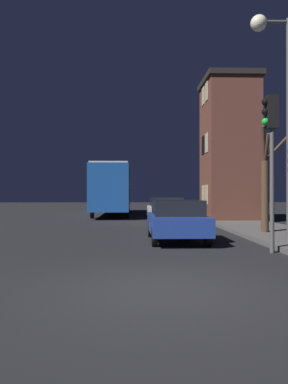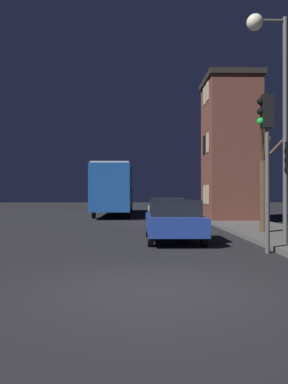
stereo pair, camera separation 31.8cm
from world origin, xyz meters
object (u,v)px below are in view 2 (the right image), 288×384
(traffic_light, at_px, (266,139))
(car_mid_lane, at_px, (166,209))
(bus, at_px, (115,187))
(bare_tree, at_px, (264,182))
(car_near_lane, at_px, (174,220))
(streetlamp, at_px, (271,79))

(traffic_light, distance_m, car_mid_lane, 10.42)
(bus, relative_size, car_mid_lane, 3.05)
(bare_tree, bearing_deg, traffic_light, -108.13)
(bare_tree, bearing_deg, bus, 114.95)
(traffic_light, bearing_deg, car_near_lane, 131.98)
(streetlamp, relative_size, car_mid_lane, 1.73)
(streetlamp, bearing_deg, traffic_light, -117.04)
(streetlamp, distance_m, car_near_lane, 5.33)
(traffic_light, xyz_separation_m, car_mid_lane, (-1.97, 9.96, -2.33))
(traffic_light, relative_size, car_mid_lane, 1.10)
(streetlamp, relative_size, car_near_lane, 1.75)
(bus, xyz_separation_m, car_near_lane, (2.94, -15.60, -1.39))
(bus, bearing_deg, streetlamp, -71.74)
(traffic_light, bearing_deg, bus, 106.06)
(bus, relative_size, car_near_lane, 3.09)
(traffic_light, height_order, bare_tree, traffic_light)
(streetlamp, xyz_separation_m, car_mid_lane, (-2.43, 9.06, -4.26))
(bare_tree, height_order, car_mid_lane, bare_tree)
(traffic_light, bearing_deg, car_mid_lane, 101.17)
(traffic_light, relative_size, bus, 0.36)
(traffic_light, height_order, car_mid_lane, traffic_light)
(streetlamp, bearing_deg, car_mid_lane, 105.02)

